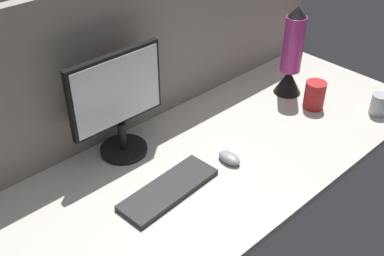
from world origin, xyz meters
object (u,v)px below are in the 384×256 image
at_px(mug_steel, 379,104).
at_px(mug_red_plastic, 315,95).
at_px(mouse, 229,158).
at_px(lava_lamp, 291,58).
at_px(monitor, 118,101).
at_px(keyboard, 169,189).

distance_m(mug_steel, mug_red_plastic, 0.27).
xyz_separation_m(mouse, lava_lamp, (0.57, 0.17, 0.15)).
height_order(monitor, mug_red_plastic, monitor).
bearing_deg(mouse, lava_lamp, 16.95).
height_order(mug_red_plastic, lava_lamp, lava_lamp).
distance_m(keyboard, mug_steel, 1.00).
bearing_deg(monitor, mug_steel, -29.22).
xyz_separation_m(keyboard, mug_steel, (0.98, -0.24, 0.04)).
relative_size(mug_steel, mug_red_plastic, 0.75).
bearing_deg(mug_red_plastic, keyboard, 178.73).
distance_m(monitor, mug_red_plastic, 0.87).
height_order(mug_steel, mug_red_plastic, mug_red_plastic).
relative_size(keyboard, lava_lamp, 0.91).
bearing_deg(mug_steel, mouse, 163.54).
xyz_separation_m(monitor, mug_red_plastic, (0.79, -0.31, -0.16)).
distance_m(monitor, mouse, 0.46).
bearing_deg(mouse, mug_steel, -16.01).
bearing_deg(keyboard, mug_red_plastic, -5.39).
relative_size(mouse, mug_red_plastic, 0.79).
height_order(monitor, mouse, monitor).
bearing_deg(mug_steel, monitor, 150.78).
height_order(mouse, mug_steel, mug_steel).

